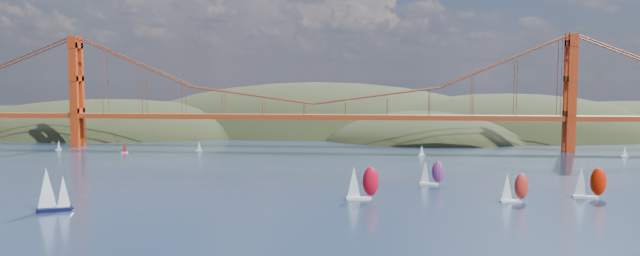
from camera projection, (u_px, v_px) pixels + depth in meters
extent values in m
plane|color=black|center=(228.00, 253.00, 125.36)|extent=(1200.00, 1200.00, 0.00)
ellipsoid|color=black|center=(108.00, 149.00, 396.79)|extent=(240.00, 140.00, 64.00)
ellipsoid|color=black|center=(317.00, 153.00, 425.41)|extent=(300.00, 180.00, 96.00)
ellipsoid|color=black|center=(506.00, 155.00, 384.68)|extent=(220.00, 140.00, 76.00)
ellipsoid|color=black|center=(428.00, 152.00, 358.94)|extent=(140.00, 110.00, 48.00)
ellipsoid|color=black|center=(2.00, 138.00, 434.27)|extent=(200.00, 140.00, 44.00)
cube|color=maroon|center=(315.00, 116.00, 302.67)|extent=(440.00, 7.00, 1.60)
cube|color=#872E08|center=(315.00, 118.00, 302.77)|extent=(440.00, 7.00, 0.80)
cube|color=#872E08|center=(77.00, 92.00, 312.37)|extent=(4.00, 8.50, 55.00)
cube|color=#872E08|center=(570.00, 93.00, 291.04)|extent=(4.00, 8.50, 55.00)
cube|color=black|center=(54.00, 210.00, 163.49)|extent=(8.54, 5.58, 1.00)
cylinder|color=#99999E|center=(55.00, 185.00, 163.08)|extent=(0.12, 0.12, 12.02)
cone|color=white|center=(47.00, 188.00, 162.49)|extent=(6.18, 6.18, 10.58)
cone|color=white|center=(63.00, 191.00, 163.92)|extent=(4.41, 4.41, 8.41)
cube|color=white|center=(358.00, 198.00, 178.95)|extent=(6.83, 2.70, 0.80)
cylinder|color=#99999E|center=(359.00, 180.00, 178.51)|extent=(0.10, 0.10, 9.97)
cone|color=white|center=(354.00, 182.00, 178.49)|extent=(4.17, 4.17, 8.77)
ellipsoid|color=red|center=(371.00, 182.00, 178.68)|extent=(4.99, 3.50, 8.37)
cube|color=silver|center=(510.00, 201.00, 175.25)|extent=(5.87, 2.50, 0.68)
cylinder|color=#99999E|center=(512.00, 185.00, 174.89)|extent=(0.09, 0.09, 8.53)
cone|color=white|center=(507.00, 187.00, 174.83)|extent=(3.66, 3.66, 7.51)
ellipsoid|color=red|center=(521.00, 186.00, 175.13)|extent=(4.34, 3.12, 7.17)
cube|color=silver|center=(585.00, 197.00, 180.96)|extent=(6.58, 2.74, 0.77)
cylinder|color=#99999E|center=(586.00, 180.00, 180.45)|extent=(0.10, 0.10, 9.58)
cone|color=white|center=(581.00, 181.00, 180.84)|extent=(4.08, 4.08, 8.43)
ellipsoid|color=red|center=(598.00, 182.00, 179.72)|extent=(4.85, 3.46, 8.04)
cube|color=white|center=(428.00, 184.00, 203.14)|extent=(5.69, 2.35, 0.66)
cylinder|color=#99999E|center=(429.00, 170.00, 202.70)|extent=(0.08, 0.08, 8.29)
cone|color=white|center=(425.00, 172.00, 203.03)|extent=(3.52, 3.52, 7.29)
ellipsoid|color=red|center=(438.00, 172.00, 202.09)|extent=(4.18, 2.98, 6.96)
cube|color=silver|center=(59.00, 150.00, 297.39)|extent=(3.00, 1.00, 0.50)
cone|color=white|center=(59.00, 145.00, 297.20)|extent=(2.00, 2.00, 4.20)
cube|color=silver|center=(125.00, 152.00, 287.03)|extent=(3.00, 1.00, 0.50)
cone|color=red|center=(125.00, 147.00, 286.84)|extent=(2.00, 2.00, 4.20)
cube|color=silver|center=(199.00, 151.00, 293.52)|extent=(3.00, 1.00, 0.50)
cone|color=white|center=(199.00, 146.00, 293.32)|extent=(2.00, 2.00, 4.20)
cube|color=silver|center=(625.00, 156.00, 273.87)|extent=(3.00, 1.00, 0.50)
cone|color=white|center=(625.00, 151.00, 273.68)|extent=(2.00, 2.00, 4.20)
cube|color=silver|center=(422.00, 155.00, 277.17)|extent=(3.00, 1.00, 0.50)
cone|color=white|center=(422.00, 150.00, 276.97)|extent=(2.00, 2.00, 4.20)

